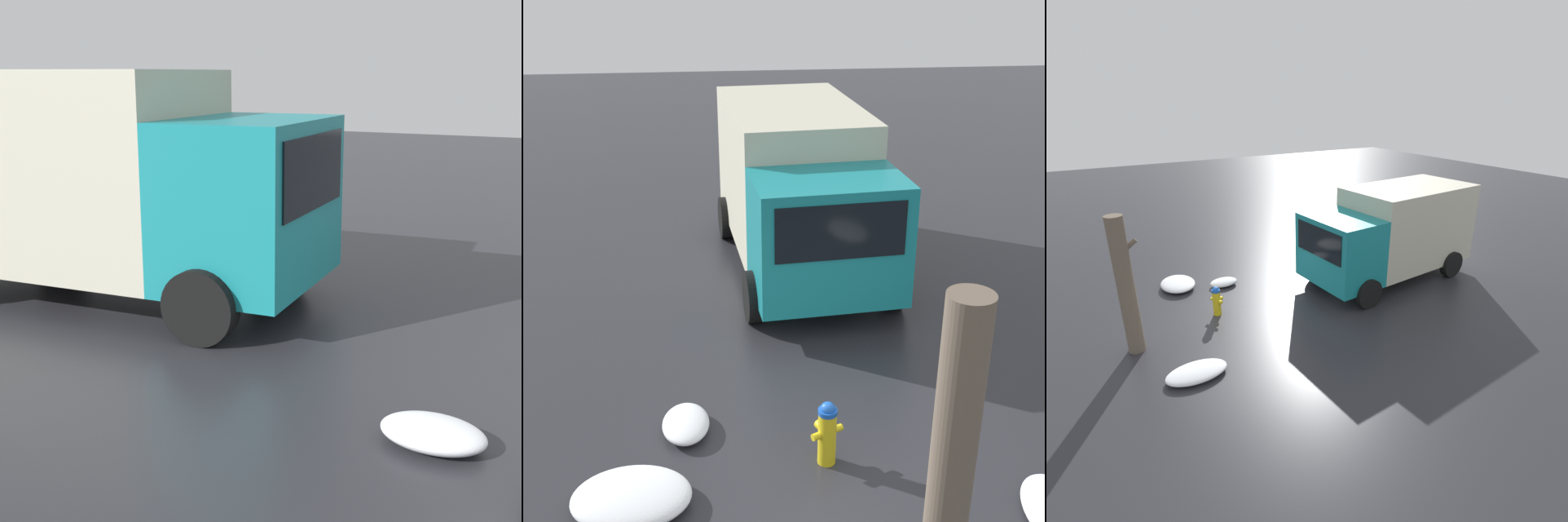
{
  "view_description": "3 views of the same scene",
  "coord_description": "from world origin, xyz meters",
  "views": [
    {
      "loc": [
        -0.47,
        7.34,
        3.05
      ],
      "look_at": [
        3.33,
        0.08,
        0.92
      ],
      "focal_mm": 50.0,
      "sensor_mm": 36.0,
      "label": 1
    },
    {
      "loc": [
        -7.23,
        1.32,
        6.0
      ],
      "look_at": [
        3.6,
        0.15,
        1.19
      ],
      "focal_mm": 50.0,
      "sensor_mm": 36.0,
      "label": 2
    },
    {
      "loc": [
        -3.0,
        -10.23,
        5.89
      ],
      "look_at": [
        3.1,
        0.14,
        0.98
      ],
      "focal_mm": 28.0,
      "sensor_mm": 36.0,
      "label": 3
    }
  ],
  "objects": [
    {
      "name": "snow_pile_by_tree",
      "position": [
        0.82,
        1.76,
        0.12
      ],
      "size": [
        0.9,
        0.62,
        0.24
      ],
      "color": "white",
      "rests_on": "ground_plane"
    },
    {
      "name": "delivery_truck",
      "position": [
        6.08,
        -0.42,
        1.67
      ],
      "size": [
        6.1,
        3.17,
        3.09
      ],
      "rotation": [
        0.0,
        0.0,
        1.65
      ],
      "color": "teal",
      "rests_on": "ground_plane"
    }
  ]
}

